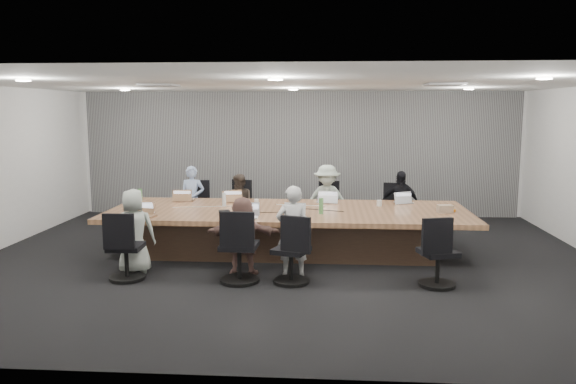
# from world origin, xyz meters

# --- Properties ---
(floor) EXTENTS (10.00, 8.00, 0.00)m
(floor) POSITION_xyz_m (0.00, 0.00, 0.00)
(floor) COLOR black
(floor) RESTS_ON ground
(ceiling) EXTENTS (10.00, 8.00, 0.00)m
(ceiling) POSITION_xyz_m (0.00, 0.00, 2.80)
(ceiling) COLOR white
(ceiling) RESTS_ON wall_back
(wall_back) EXTENTS (10.00, 0.00, 2.80)m
(wall_back) POSITION_xyz_m (0.00, 4.00, 1.40)
(wall_back) COLOR silver
(wall_back) RESTS_ON ground
(wall_front) EXTENTS (10.00, 0.00, 2.80)m
(wall_front) POSITION_xyz_m (0.00, -4.00, 1.40)
(wall_front) COLOR silver
(wall_front) RESTS_ON ground
(curtain) EXTENTS (9.80, 0.04, 2.80)m
(curtain) POSITION_xyz_m (0.00, 3.92, 1.40)
(curtain) COLOR gray
(curtain) RESTS_ON ground
(conference_table) EXTENTS (6.00, 2.20, 0.74)m
(conference_table) POSITION_xyz_m (0.00, 0.50, 0.40)
(conference_table) COLOR #4B3426
(conference_table) RESTS_ON ground
(chair_0) EXTENTS (0.55, 0.55, 0.76)m
(chair_0) POSITION_xyz_m (-1.97, 2.20, 0.38)
(chair_0) COLOR black
(chair_0) RESTS_ON ground
(chair_1) EXTENTS (0.67, 0.67, 0.79)m
(chair_1) POSITION_xyz_m (-1.02, 2.20, 0.40)
(chair_1) COLOR black
(chair_1) RESTS_ON ground
(chair_2) EXTENTS (0.60, 0.60, 0.76)m
(chair_2) POSITION_xyz_m (0.64, 2.20, 0.38)
(chair_2) COLOR black
(chair_2) RESTS_ON ground
(chair_3) EXTENTS (0.60, 0.60, 0.72)m
(chair_3) POSITION_xyz_m (2.02, 2.20, 0.36)
(chair_3) COLOR black
(chair_3) RESTS_ON ground
(chair_4) EXTENTS (0.56, 0.56, 0.79)m
(chair_4) POSITION_xyz_m (-2.19, -1.20, 0.40)
(chair_4) COLOR black
(chair_4) RESTS_ON ground
(chair_5) EXTENTS (0.61, 0.61, 0.88)m
(chair_5) POSITION_xyz_m (-0.57, -1.20, 0.44)
(chair_5) COLOR black
(chair_5) RESTS_ON ground
(chair_6) EXTENTS (0.67, 0.67, 0.78)m
(chair_6) POSITION_xyz_m (0.16, -1.20, 0.39)
(chair_6) COLOR black
(chair_6) RESTS_ON ground
(chair_7) EXTENTS (0.66, 0.66, 0.79)m
(chair_7) POSITION_xyz_m (2.17, -1.20, 0.40)
(chair_7) COLOR black
(chair_7) RESTS_ON ground
(person_0) EXTENTS (0.48, 0.32, 1.32)m
(person_0) POSITION_xyz_m (-1.97, 1.85, 0.66)
(person_0) COLOR #8EA5CF
(person_0) RESTS_ON ground
(laptop_0) EXTENTS (0.36, 0.26, 0.02)m
(laptop_0) POSITION_xyz_m (-1.97, 1.30, 0.75)
(laptop_0) COLOR #8C6647
(laptop_0) RESTS_ON conference_table
(person_1) EXTENTS (0.66, 0.57, 1.17)m
(person_1) POSITION_xyz_m (-1.02, 1.85, 0.59)
(person_1) COLOR #362D27
(person_1) RESTS_ON ground
(laptop_1) EXTENTS (0.40, 0.32, 0.02)m
(laptop_1) POSITION_xyz_m (-1.02, 1.30, 0.75)
(laptop_1) COLOR #8C6647
(laptop_1) RESTS_ON conference_table
(person_2) EXTENTS (0.90, 0.53, 1.36)m
(person_2) POSITION_xyz_m (0.64, 1.85, 0.68)
(person_2) COLOR #9BAC9E
(person_2) RESTS_ON ground
(laptop_2) EXTENTS (0.38, 0.28, 0.02)m
(laptop_2) POSITION_xyz_m (0.64, 1.30, 0.75)
(laptop_2) COLOR #B2B2B7
(laptop_2) RESTS_ON conference_table
(person_3) EXTENTS (0.74, 0.31, 1.26)m
(person_3) POSITION_xyz_m (2.02, 1.85, 0.63)
(person_3) COLOR black
(person_3) RESTS_ON ground
(laptop_3) EXTENTS (0.35, 0.28, 0.02)m
(laptop_3) POSITION_xyz_m (2.02, 1.30, 0.75)
(laptop_3) COLOR #B2B2B7
(laptop_3) RESTS_ON conference_table
(person_4) EXTENTS (0.70, 0.54, 1.26)m
(person_4) POSITION_xyz_m (-2.19, -0.85, 0.63)
(person_4) COLOR #A4ADA3
(person_4) RESTS_ON ground
(laptop_4) EXTENTS (0.34, 0.27, 0.02)m
(laptop_4) POSITION_xyz_m (-2.19, -0.30, 0.75)
(laptop_4) COLOR #8C6647
(laptop_4) RESTS_ON conference_table
(person_5) EXTENTS (1.10, 0.39, 1.17)m
(person_5) POSITION_xyz_m (-0.57, -0.85, 0.58)
(person_5) COLOR brown
(person_5) RESTS_ON ground
(laptop_5) EXTENTS (0.31, 0.22, 0.02)m
(laptop_5) POSITION_xyz_m (-0.57, -0.30, 0.75)
(laptop_5) COLOR #B2B2B7
(laptop_5) RESTS_ON conference_table
(person_6) EXTENTS (0.52, 0.38, 1.33)m
(person_6) POSITION_xyz_m (0.16, -0.85, 0.67)
(person_6) COLOR #B9B9B9
(person_6) RESTS_ON ground
(laptop_6) EXTENTS (0.35, 0.25, 0.02)m
(laptop_6) POSITION_xyz_m (0.16, -0.30, 0.75)
(laptop_6) COLOR #B2B2B7
(laptop_6) RESTS_ON conference_table
(bottle_green_left) EXTENTS (0.09, 0.09, 0.28)m
(bottle_green_left) POSITION_xyz_m (-2.65, 0.81, 0.88)
(bottle_green_left) COLOR #4E8949
(bottle_green_left) RESTS_ON conference_table
(bottle_green_right) EXTENTS (0.10, 0.10, 0.26)m
(bottle_green_right) POSITION_xyz_m (0.55, 0.13, 0.87)
(bottle_green_right) COLOR #4E8949
(bottle_green_right) RESTS_ON conference_table
(bottle_clear) EXTENTS (0.09, 0.09, 0.22)m
(bottle_clear) POSITION_xyz_m (-1.15, 0.79, 0.85)
(bottle_clear) COLOR silver
(bottle_clear) RESTS_ON conference_table
(cup_white_far) EXTENTS (0.10, 0.10, 0.09)m
(cup_white_far) POSITION_xyz_m (-0.60, 0.97, 0.79)
(cup_white_far) COLOR white
(cup_white_far) RESTS_ON conference_table
(cup_white_near) EXTENTS (0.11, 0.11, 0.10)m
(cup_white_near) POSITION_xyz_m (1.55, 0.94, 0.79)
(cup_white_near) COLOR white
(cup_white_near) RESTS_ON conference_table
(mug_brown) EXTENTS (0.09, 0.09, 0.10)m
(mug_brown) POSITION_xyz_m (-2.65, 0.38, 0.79)
(mug_brown) COLOR brown
(mug_brown) RESTS_ON conference_table
(mic_left) EXTENTS (0.19, 0.16, 0.03)m
(mic_left) POSITION_xyz_m (-1.03, 0.17, 0.76)
(mic_left) COLOR black
(mic_left) RESTS_ON conference_table
(mic_right) EXTENTS (0.15, 0.12, 0.03)m
(mic_right) POSITION_xyz_m (0.20, 0.76, 0.75)
(mic_right) COLOR black
(mic_right) RESTS_ON conference_table
(stapler) EXTENTS (0.15, 0.06, 0.06)m
(stapler) POSITION_xyz_m (0.05, -0.09, 0.77)
(stapler) COLOR black
(stapler) RESTS_ON conference_table
(canvas_bag) EXTENTS (0.26, 0.18, 0.13)m
(canvas_bag) POSITION_xyz_m (2.56, 0.37, 0.80)
(canvas_bag) COLOR #9E856C
(canvas_bag) RESTS_ON conference_table
(snack_packet) EXTENTS (0.21, 0.21, 0.04)m
(snack_packet) POSITION_xyz_m (2.65, 0.48, 0.76)
(snack_packet) COLOR orange
(snack_packet) RESTS_ON conference_table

